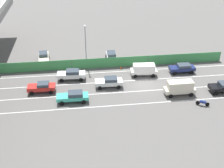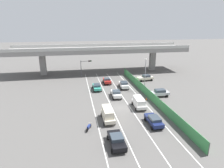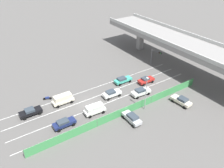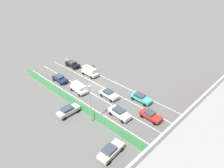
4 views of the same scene
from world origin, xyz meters
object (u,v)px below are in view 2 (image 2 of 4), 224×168
parked_wagon_silver (159,93)px  parked_sedan_cream (145,78)px  car_sedan_black (117,140)px  traffic_light (85,65)px  car_taxi_teal (97,87)px  car_van_white (139,102)px  car_sedan_white (124,84)px  traffic_cone (146,99)px  street_lamp (145,72)px  car_hatchback_white (116,93)px  motorcycle (89,127)px  car_van_cream (108,114)px  car_sedan_red (107,80)px  car_sedan_navy (154,120)px

parked_wagon_silver → parked_sedan_cream: parked_sedan_cream is taller
car_sedan_black → traffic_light: size_ratio=0.87×
car_taxi_teal → car_van_white: car_van_white is taller
car_sedan_white → traffic_cone: (2.77, -8.77, -0.68)m
parked_sedan_cream → street_lamp: size_ratio=0.61×
car_hatchback_white → car_taxi_teal: car_hatchback_white is taller
parked_sedan_cream → motorcycle: bearing=-127.0°
car_van_cream → parked_wagon_silver: bearing=34.0°
car_hatchback_white → traffic_cone: 6.67m
car_hatchback_white → motorcycle: 14.55m
car_sedan_red → car_sedan_navy: 24.00m
car_sedan_white → motorcycle: size_ratio=2.61×
car_sedan_black → traffic_light: 35.90m
car_van_cream → car_sedan_white: car_van_cream is taller
car_sedan_red → motorcycle: car_sedan_red is taller
parked_sedan_cream → traffic_cone: size_ratio=8.61×
car_sedan_red → motorcycle: size_ratio=2.36×
parked_sedan_cream → car_sedan_white: bearing=-146.2°
car_sedan_white → motorcycle: (-10.25, -18.65, -0.48)m
car_sedan_black → motorcycle: bearing=125.0°
car_taxi_teal → traffic_light: 13.00m
car_hatchback_white → car_sedan_navy: size_ratio=1.01×
car_taxi_teal → car_van_white: bearing=-60.8°
car_van_white → motorcycle: car_van_white is taller
car_hatchback_white → car_taxi_teal: 6.77m
motorcycle → parked_sedan_cream: (17.88, 23.76, 0.47)m
parked_wagon_silver → traffic_light: bearing=127.3°
car_sedan_white → parked_wagon_silver: bearing=-50.3°
car_sedan_white → car_van_white: size_ratio=1.04×
car_sedan_black → car_sedan_navy: bearing=31.2°
parked_wagon_silver → street_lamp: 6.26m
parked_wagon_silver → traffic_cone: 3.74m
car_van_cream → car_sedan_black: 7.13m
car_sedan_white → car_van_cream: bearing=-112.9°
car_sedan_black → street_lamp: size_ratio=0.58×
car_sedan_black → car_sedan_red: bearing=83.0°
car_van_cream → car_sedan_white: size_ratio=0.99×
street_lamp → car_hatchback_white: bearing=-157.5°
traffic_light → traffic_cone: bearing=-61.1°
car_sedan_navy → car_taxi_teal: (-6.94, 18.95, -0.00)m
car_taxi_teal → motorcycle: (-3.42, -18.47, -0.41)m
car_sedan_red → car_sedan_black: (-3.44, -27.99, -0.01)m
car_sedan_navy → parked_wagon_silver: (6.08, 11.67, 0.07)m
parked_sedan_cream → car_taxi_teal: bearing=-159.9°
motorcycle → car_sedan_black: bearing=-55.0°
car_hatchback_white → parked_wagon_silver: size_ratio=0.98×
car_sedan_navy → parked_wagon_silver: parked_wagon_silver is taller
traffic_light → traffic_cone: (11.67, -21.11, -3.42)m
car_sedan_navy → parked_sedan_cream: bearing=72.8°
car_sedan_navy → motorcycle: (-10.37, 0.48, -0.41)m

